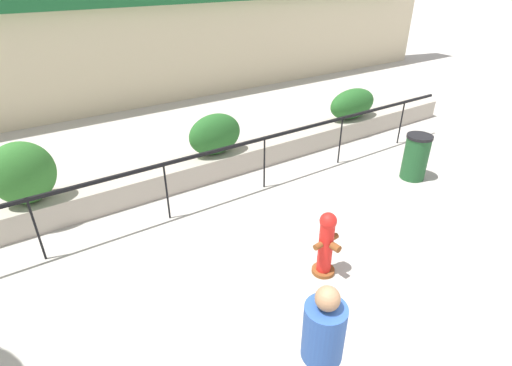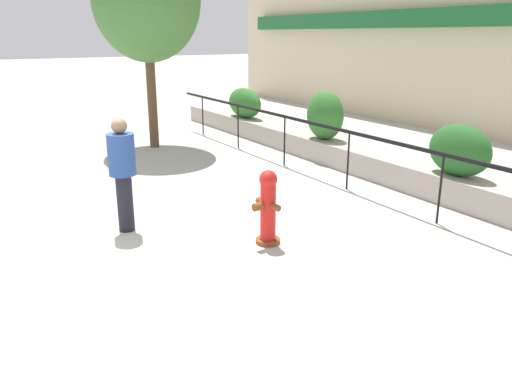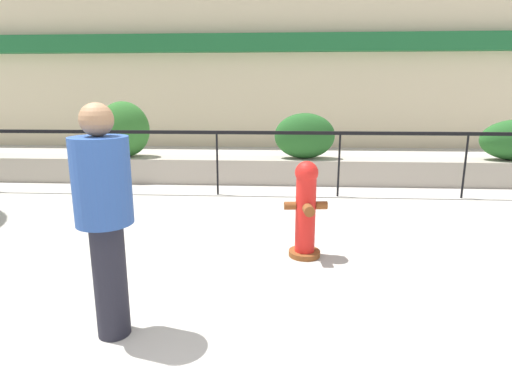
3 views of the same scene
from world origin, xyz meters
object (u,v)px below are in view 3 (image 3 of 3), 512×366
Objects in this scene: hedge_bush_1 at (124,129)px; fire_hydrant at (306,209)px; hedge_bush_2 at (305,136)px; pedestrian at (104,209)px.

hedge_bush_1 is 1.05× the size of fire_hydrant.
hedge_bush_2 is 1.11× the size of fire_hydrant.
pedestrian is (-1.53, -1.58, 0.44)m from fire_hydrant.
pedestrian is at bearing -107.87° from hedge_bush_2.
fire_hydrant is at bearing 45.84° from pedestrian.
hedge_bush_1 is 0.94× the size of hedge_bush_2.
hedge_bush_1 is at bearing 132.45° from fire_hydrant.
hedge_bush_2 is 5.66m from pedestrian.
hedge_bush_1 reaches higher than fire_hydrant.
hedge_bush_1 is at bearing 109.93° from pedestrian.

